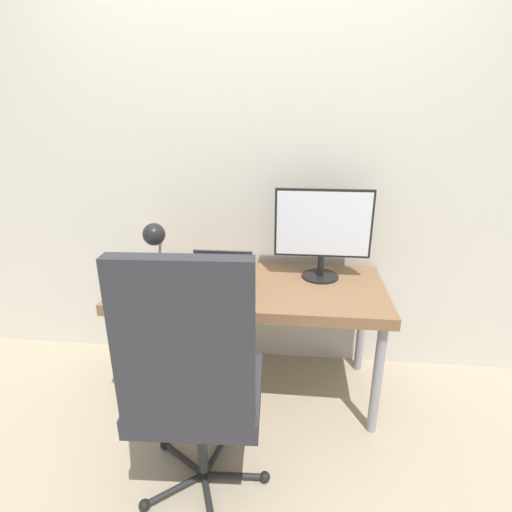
# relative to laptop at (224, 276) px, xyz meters

# --- Properties ---
(ground_plane) EXTENTS (12.00, 12.00, 0.00)m
(ground_plane) POSITION_rel_laptop_xyz_m (0.15, -0.33, -0.74)
(ground_plane) COLOR tan
(wall_back) EXTENTS (8.00, 0.05, 2.60)m
(wall_back) POSITION_rel_laptop_xyz_m (0.15, 0.40, 0.56)
(wall_back) COLOR beige
(wall_back) RESTS_ON ground_plane
(desk) EXTENTS (1.47, 0.66, 0.70)m
(desk) POSITION_rel_laptop_xyz_m (0.15, 0.01, -0.11)
(desk) COLOR brown
(desk) RESTS_ON ground_plane
(laptop) EXTENTS (0.32, 0.21, 0.20)m
(laptop) POSITION_rel_laptop_xyz_m (0.00, 0.00, 0.00)
(laptop) COLOR #38383D
(laptop) RESTS_ON desk
(monitor) EXTENTS (0.54, 0.21, 0.51)m
(monitor) POSITION_rel_laptop_xyz_m (0.54, 0.15, 0.24)
(monitor) COLOR black
(monitor) RESTS_ON desk
(desk_lamp) EXTENTS (0.12, 0.24, 0.34)m
(desk_lamp) POSITION_rel_laptop_xyz_m (-0.37, -0.00, 0.21)
(desk_lamp) COLOR #4C4C51
(desk_lamp) RESTS_ON desk
(office_chair) EXTENTS (0.58, 0.59, 1.18)m
(office_chair) POSITION_rel_laptop_xyz_m (0.01, -0.75, -0.10)
(office_chair) COLOR black
(office_chair) RESTS_ON ground_plane
(book_stack) EXTENTS (0.28, 0.19, 0.10)m
(book_stack) POSITION_rel_laptop_xyz_m (-0.31, -0.14, 0.01)
(book_stack) COLOR #753384
(book_stack) RESTS_ON desk
(tv_remote) EXTENTS (0.07, 0.14, 0.02)m
(tv_remote) POSITION_rel_laptop_xyz_m (-0.17, -0.18, -0.03)
(tv_remote) COLOR #4C4C51
(tv_remote) RESTS_ON desk
(media_remote) EXTENTS (0.07, 0.16, 0.02)m
(media_remote) POSITION_rel_laptop_xyz_m (-0.08, -0.22, -0.03)
(media_remote) COLOR black
(media_remote) RESTS_ON desk
(game_controller) EXTENTS (0.13, 0.11, 0.04)m
(game_controller) POSITION_rel_laptop_xyz_m (-0.45, -0.19, -0.02)
(game_controller) COLOR black
(game_controller) RESTS_ON desk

